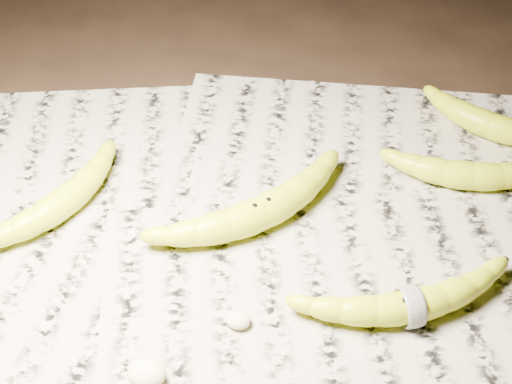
{
  "coord_description": "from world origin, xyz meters",
  "views": [
    {
      "loc": [
        0.03,
        -0.5,
        0.61
      ],
      "look_at": [
        -0.0,
        0.05,
        0.05
      ],
      "focal_mm": 50.0,
      "sensor_mm": 36.0,
      "label": 1
    }
  ],
  "objects_px": {
    "banana_upper_a": "(473,174)",
    "banana_center": "(261,211)",
    "banana_left_b": "(61,201)",
    "banana_upper_b": "(492,123)",
    "banana_taped": "(411,304)"
  },
  "relations": [
    {
      "from": "banana_upper_a",
      "to": "banana_center",
      "type": "bearing_deg",
      "value": -159.92
    },
    {
      "from": "banana_left_b",
      "to": "banana_upper_a",
      "type": "bearing_deg",
      "value": -46.36
    },
    {
      "from": "banana_left_b",
      "to": "banana_center",
      "type": "height_order",
      "value": "banana_center"
    },
    {
      "from": "banana_upper_a",
      "to": "banana_upper_b",
      "type": "xyz_separation_m",
      "value": [
        0.04,
        0.09,
        0.0
      ]
    },
    {
      "from": "banana_left_b",
      "to": "banana_center",
      "type": "relative_size",
      "value": 0.83
    },
    {
      "from": "banana_center",
      "to": "banana_upper_a",
      "type": "relative_size",
      "value": 1.21
    },
    {
      "from": "banana_upper_a",
      "to": "banana_taped",
      "type": "bearing_deg",
      "value": -112.51
    },
    {
      "from": "banana_left_b",
      "to": "banana_upper_a",
      "type": "height_order",
      "value": "same"
    },
    {
      "from": "banana_center",
      "to": "banana_upper_a",
      "type": "xyz_separation_m",
      "value": [
        0.25,
        0.08,
        -0.0
      ]
    },
    {
      "from": "banana_center",
      "to": "banana_taped",
      "type": "xyz_separation_m",
      "value": [
        0.15,
        -0.12,
        -0.0
      ]
    },
    {
      "from": "banana_center",
      "to": "banana_upper_b",
      "type": "xyz_separation_m",
      "value": [
        0.29,
        0.17,
        -0.0
      ]
    },
    {
      "from": "banana_taped",
      "to": "banana_upper_b",
      "type": "bearing_deg",
      "value": 49.95
    },
    {
      "from": "banana_left_b",
      "to": "banana_upper_b",
      "type": "height_order",
      "value": "same"
    },
    {
      "from": "banana_taped",
      "to": "banana_upper_a",
      "type": "xyz_separation_m",
      "value": [
        0.09,
        0.19,
        0.0
      ]
    },
    {
      "from": "banana_left_b",
      "to": "banana_taped",
      "type": "height_order",
      "value": "same"
    }
  ]
}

